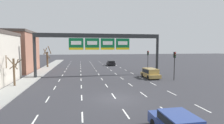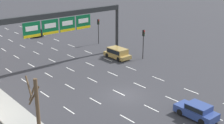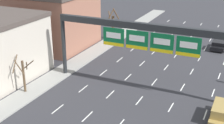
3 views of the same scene
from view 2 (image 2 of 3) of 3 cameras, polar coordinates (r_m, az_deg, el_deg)
The scene contains 9 objects.
ground_plane at distance 34.56m, azimuth 2.32°, elevation -6.15°, with size 220.00×220.00×0.00m, color #333338.
lane_dashes at distance 44.73m, azimuth -9.37°, elevation -0.48°, with size 13.32×67.00×0.01m.
sign_gantry at distance 43.27m, azimuth -9.91°, elevation 7.24°, with size 21.87×0.70×7.44m.
car_black at distance 62.02m, azimuth -13.89°, elevation 5.31°, with size 1.98×3.90×1.34m.
car_blue at distance 30.76m, azimuth 15.26°, elevation -8.54°, with size 1.81×4.09×1.46m.
suv_gold at distance 46.68m, azimuth 0.99°, elevation 1.73°, with size 1.97×4.30×1.58m.
traffic_light_near_gantry at distance 46.10m, azimuth 5.78°, elevation 4.34°, with size 0.30×0.35×4.40m.
traffic_light_mid_block at distance 54.22m, azimuth -2.50°, elevation 6.54°, with size 0.30×0.35×4.32m.
tree_bare_closest at distance 25.88m, azimuth -13.59°, elevation -8.02°, with size 1.27×1.23×5.62m.
Camera 2 is at (-21.19, -23.11, 14.52)m, focal length 50.00 mm.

